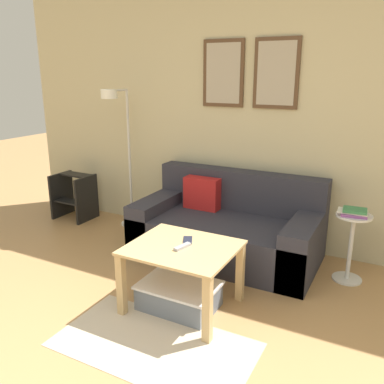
# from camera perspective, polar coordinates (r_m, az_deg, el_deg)

# --- Properties ---
(wall_back) EXTENTS (5.60, 0.09, 2.55)m
(wall_back) POSITION_cam_1_polar(r_m,az_deg,el_deg) (4.11, 8.21, 10.29)
(wall_back) COLOR #C6BC93
(wall_back) RESTS_ON ground_plane
(area_rug) EXTENTS (1.31, 0.70, 0.01)m
(area_rug) POSITION_cam_1_polar(r_m,az_deg,el_deg) (2.85, -5.31, -20.51)
(area_rug) COLOR #C1B299
(area_rug) RESTS_ON ground_plane
(couch) EXTENTS (1.71, 0.89, 0.78)m
(couch) POSITION_cam_1_polar(r_m,az_deg,el_deg) (3.94, 4.98, -5.16)
(couch) COLOR #2D2D38
(couch) RESTS_ON ground_plane
(coffee_table) EXTENTS (0.77, 0.66, 0.50)m
(coffee_table) POSITION_cam_1_polar(r_m,az_deg,el_deg) (3.03, -1.36, -9.40)
(coffee_table) COLOR tan
(coffee_table) RESTS_ON ground_plane
(storage_bin) EXTENTS (0.58, 0.41, 0.20)m
(storage_bin) POSITION_cam_1_polar(r_m,az_deg,el_deg) (3.16, -1.84, -14.30)
(storage_bin) COLOR slate
(storage_bin) RESTS_ON ground_plane
(floor_lamp) EXTENTS (0.26, 0.51, 1.55)m
(floor_lamp) POSITION_cam_1_polar(r_m,az_deg,el_deg) (4.48, -9.96, 6.46)
(floor_lamp) COLOR silver
(floor_lamp) RESTS_ON ground_plane
(side_table) EXTENTS (0.29, 0.29, 0.59)m
(side_table) POSITION_cam_1_polar(r_m,az_deg,el_deg) (3.67, 21.43, -6.54)
(side_table) COLOR silver
(side_table) RESTS_ON ground_plane
(book_stack) EXTENTS (0.24, 0.17, 0.06)m
(book_stack) POSITION_cam_1_polar(r_m,az_deg,el_deg) (3.56, 21.77, -2.65)
(book_stack) COLOR #8C4C93
(book_stack) RESTS_ON side_table
(remote_control) EXTENTS (0.07, 0.16, 0.02)m
(remote_control) POSITION_cam_1_polar(r_m,az_deg,el_deg) (2.96, -1.34, -7.67)
(remote_control) COLOR #99999E
(remote_control) RESTS_ON coffee_table
(cell_phone) EXTENTS (0.12, 0.15, 0.01)m
(cell_phone) POSITION_cam_1_polar(r_m,az_deg,el_deg) (3.08, -0.60, -6.75)
(cell_phone) COLOR #1E2338
(cell_phone) RESTS_ON coffee_table
(step_stool) EXTENTS (0.43, 0.37, 0.54)m
(step_stool) POSITION_cam_1_polar(r_m,az_deg,el_deg) (5.10, -16.24, -0.43)
(step_stool) COLOR black
(step_stool) RESTS_ON ground_plane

